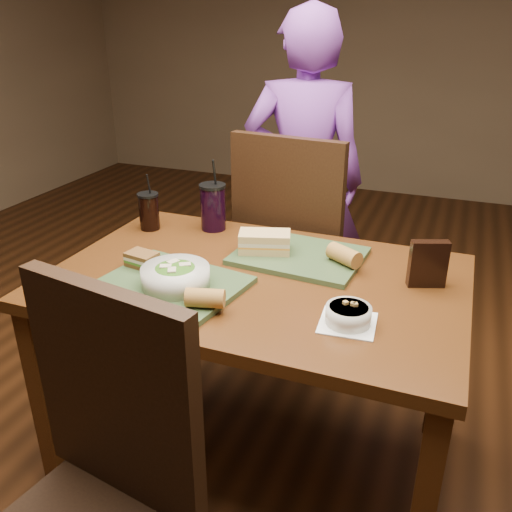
# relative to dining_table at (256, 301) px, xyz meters

# --- Properties ---
(ground) EXTENTS (6.00, 6.00, 0.00)m
(ground) POSITION_rel_dining_table_xyz_m (0.00, 0.00, -0.66)
(ground) COLOR #381C0B
(ground) RESTS_ON ground
(dining_table) EXTENTS (1.30, 0.85, 0.75)m
(dining_table) POSITION_rel_dining_table_xyz_m (0.00, 0.00, 0.00)
(dining_table) COLOR #4B270F
(dining_table) RESTS_ON ground
(chair_near) EXTENTS (0.51, 0.52, 1.02)m
(chair_near) POSITION_rel_dining_table_xyz_m (-0.07, -0.78, -0.09)
(chair_near) COLOR black
(chair_near) RESTS_ON ground
(chair_far) EXTENTS (0.52, 0.52, 1.09)m
(chair_far) POSITION_rel_dining_table_xyz_m (-0.07, 0.62, -0.05)
(chair_far) COLOR black
(chair_far) RESTS_ON ground
(diner) EXTENTS (0.64, 0.49, 1.57)m
(diner) POSITION_rel_dining_table_xyz_m (-0.13, 0.96, 0.12)
(diner) COLOR purple
(diner) RESTS_ON ground
(tray_near) EXTENTS (0.47, 0.38, 0.02)m
(tray_near) POSITION_rel_dining_table_xyz_m (-0.21, -0.16, 0.10)
(tray_near) COLOR #364B2A
(tray_near) RESTS_ON dining_table
(tray_far) EXTENTS (0.44, 0.35, 0.02)m
(tray_far) POSITION_rel_dining_table_xyz_m (0.09, 0.18, 0.10)
(tray_far) COLOR #364B2A
(tray_far) RESTS_ON dining_table
(salad_bowl) EXTENTS (0.21, 0.21, 0.07)m
(salad_bowl) POSITION_rel_dining_table_xyz_m (-0.19, -0.18, 0.14)
(salad_bowl) COLOR silver
(salad_bowl) RESTS_ON tray_near
(soup_bowl) EXTENTS (0.16, 0.16, 0.06)m
(soup_bowl) POSITION_rel_dining_table_xyz_m (0.34, -0.18, 0.12)
(soup_bowl) COLOR white
(soup_bowl) RESTS_ON dining_table
(sandwich_near) EXTENTS (0.11, 0.08, 0.05)m
(sandwich_near) POSITION_rel_dining_table_xyz_m (-0.36, -0.10, 0.13)
(sandwich_near) COLOR #593819
(sandwich_near) RESTS_ON tray_near
(sandwich_far) EXTENTS (0.19, 0.14, 0.07)m
(sandwich_far) POSITION_rel_dining_table_xyz_m (-0.03, 0.16, 0.14)
(sandwich_far) COLOR tan
(sandwich_far) RESTS_ON tray_far
(baguette_near) EXTENTS (0.12, 0.08, 0.05)m
(baguette_near) POSITION_rel_dining_table_xyz_m (-0.05, -0.26, 0.14)
(baguette_near) COLOR #AD7533
(baguette_near) RESTS_ON tray_near
(baguette_far) EXTENTS (0.13, 0.11, 0.06)m
(baguette_far) POSITION_rel_dining_table_xyz_m (0.25, 0.16, 0.14)
(baguette_far) COLOR #AD7533
(baguette_far) RESTS_ON tray_far
(cup_cola) EXTENTS (0.08, 0.08, 0.22)m
(cup_cola) POSITION_rel_dining_table_xyz_m (-0.53, 0.24, 0.16)
(cup_cola) COLOR black
(cup_cola) RESTS_ON dining_table
(cup_berry) EXTENTS (0.10, 0.10, 0.28)m
(cup_berry) POSITION_rel_dining_table_xyz_m (-0.30, 0.33, 0.18)
(cup_berry) COLOR black
(cup_berry) RESTS_ON dining_table
(chip_bag) EXTENTS (0.12, 0.07, 0.15)m
(chip_bag) POSITION_rel_dining_table_xyz_m (0.51, 0.13, 0.16)
(chip_bag) COLOR black
(chip_bag) RESTS_ON dining_table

